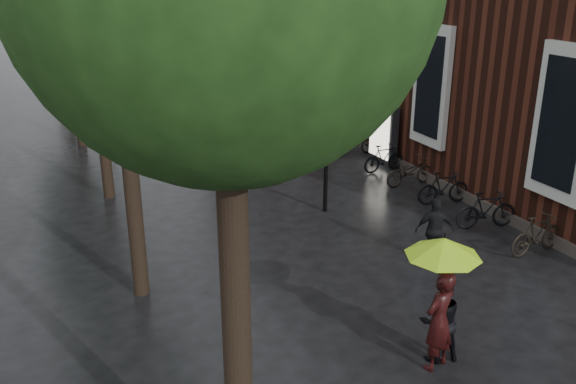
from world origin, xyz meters
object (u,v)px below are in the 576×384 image
person_black (440,320)px  ad_lightbox (383,134)px  person_burgundy (439,320)px  lamp_post (327,124)px  pedestrian_walking (435,230)px  parked_bicycles (391,162)px

person_black → ad_lightbox: 11.18m
person_black → person_burgundy: bearing=57.2°
person_black → lamp_post: size_ratio=0.37×
person_black → lamp_post: 7.13m
person_burgundy → person_black: (0.16, 0.18, -0.14)m
person_burgundy → pedestrian_walking: 4.06m
ad_lightbox → lamp_post: 5.14m
person_burgundy → parked_bicycles: person_burgundy is taller
person_burgundy → ad_lightbox: bearing=-136.5°
person_burgundy → pedestrian_walking: (2.35, 3.30, -0.14)m
lamp_post → person_burgundy: bearing=-101.6°
person_burgundy → parked_bicycles: bearing=-137.5°
parked_bicycles → lamp_post: bearing=-150.6°
person_burgundy → parked_bicycles: (4.73, 8.84, -0.45)m
pedestrian_walking → ad_lightbox: 7.42m
pedestrian_walking → parked_bicycles: bearing=-88.1°
person_burgundy → lamp_post: (1.43, 6.98, 1.57)m
person_black → ad_lightbox: bearing=-107.1°
pedestrian_walking → ad_lightbox: bearing=-87.5°
person_burgundy → person_black: bearing=-151.9°
person_black → pedestrian_walking: 3.82m
pedestrian_walking → parked_bicycles: pedestrian_walking is taller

